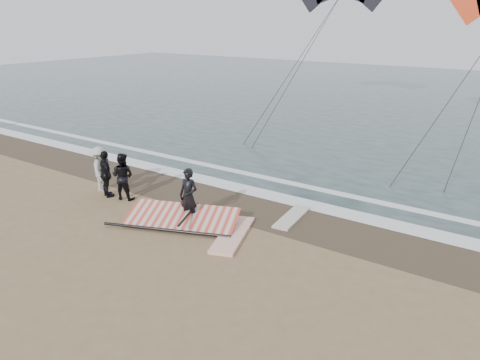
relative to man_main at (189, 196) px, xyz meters
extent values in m
plane|color=#8C704C|center=(1.31, -2.28, -0.94)|extent=(120.00, 120.00, 0.00)
cube|color=#233838|center=(1.31, 30.72, -0.93)|extent=(120.00, 54.00, 0.02)
cube|color=#4C3D2B|center=(1.31, 2.22, -0.93)|extent=(120.00, 2.80, 0.01)
cube|color=white|center=(1.31, 3.62, -0.91)|extent=(120.00, 0.90, 0.01)
cube|color=white|center=(1.31, 5.32, -0.91)|extent=(120.00, 0.45, 0.01)
imported|color=black|center=(0.00, 0.00, 0.00)|extent=(0.72, 0.50, 1.88)
cube|color=white|center=(1.84, -0.05, -0.88)|extent=(1.62, 2.81, 0.11)
cube|color=beige|center=(2.71, 2.21, -0.89)|extent=(0.80, 2.17, 0.09)
imported|color=black|center=(-3.43, 0.22, -0.04)|extent=(1.04, 0.91, 1.80)
imported|color=black|center=(-4.13, 0.02, -0.03)|extent=(1.15, 0.81, 1.81)
imported|color=#B4B5B0|center=(-4.83, 0.32, -0.04)|extent=(1.31, 1.28, 1.80)
cube|color=black|center=(-0.25, 0.28, -0.89)|extent=(2.58, 1.49, 0.10)
cube|color=red|center=(-0.05, -0.32, -0.64)|extent=(3.97, 2.68, 0.39)
cylinder|color=black|center=(-0.05, -1.10, -0.83)|extent=(4.03, 1.65, 0.10)
cylinder|color=black|center=(0.25, -0.32, -0.49)|extent=(0.75, 1.76, 0.08)
cylinder|color=#262626|center=(5.56, 12.96, 2.70)|extent=(0.04, 0.04, 13.69)
cylinder|color=#262626|center=(-4.48, 15.86, 3.11)|extent=(0.04, 0.04, 15.11)
cylinder|color=#262626|center=(-4.07, 15.66, 3.11)|extent=(0.04, 0.04, 15.50)
camera|label=1|loc=(9.64, -10.89, 5.58)|focal=35.00mm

